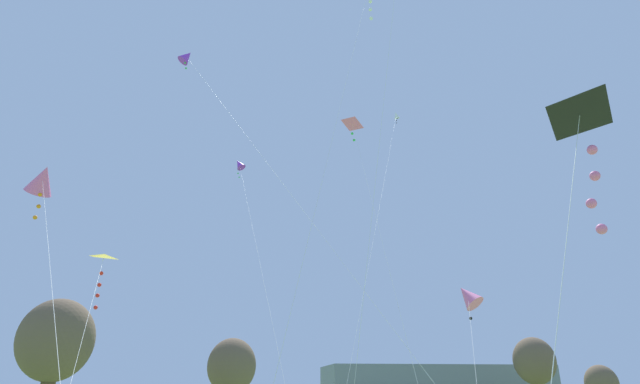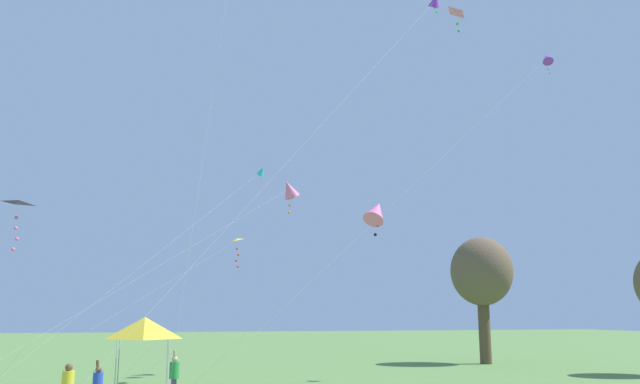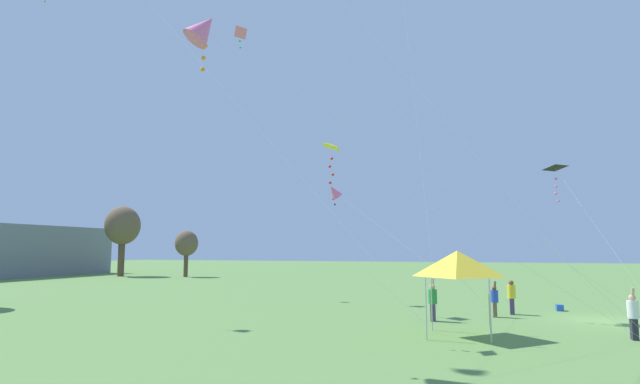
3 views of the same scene
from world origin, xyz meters
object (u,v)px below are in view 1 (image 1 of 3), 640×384
at_px(kite_pink_delta_4, 353,126).
at_px(kite_purple_diamond_10, 239,165).
at_px(kite_pink_diamond_0, 468,296).
at_px(kite_purple_diamond_5, 187,57).
at_px(kite_white_diamond_6, 396,116).
at_px(kite_black_delta_2, 581,121).
at_px(kite_yellow_delta_7, 103,261).
at_px(kite_pink_diamond_8, 42,180).

bearing_deg(kite_pink_delta_4, kite_purple_diamond_10, 124.71).
height_order(kite_pink_diamond_0, kite_purple_diamond_5, kite_purple_diamond_5).
height_order(kite_pink_delta_4, kite_white_diamond_6, kite_white_diamond_6).
bearing_deg(kite_purple_diamond_5, kite_black_delta_2, -66.26).
xyz_separation_m(kite_yellow_delta_7, kite_pink_diamond_8, (-3.83, 3.76, 3.92)).
bearing_deg(kite_black_delta_2, kite_pink_diamond_0, 74.19).
distance_m(kite_black_delta_2, kite_pink_delta_4, 20.82).
bearing_deg(kite_black_delta_2, kite_purple_diamond_10, 102.59).
height_order(kite_black_delta_2, kite_pink_delta_4, kite_pink_delta_4).
bearing_deg(kite_white_diamond_6, kite_purple_diamond_10, -161.85).
bearing_deg(kite_pink_diamond_8, kite_white_diamond_6, 43.76).
bearing_deg(kite_pink_diamond_8, kite_purple_diamond_5, 71.10).
relative_size(kite_purple_diamond_5, kite_purple_diamond_10, 1.13).
height_order(kite_purple_diamond_5, kite_pink_diamond_8, kite_purple_diamond_5).
bearing_deg(kite_pink_diamond_8, kite_pink_diamond_0, -0.34).
relative_size(kite_pink_diamond_0, kite_pink_delta_4, 0.58).
distance_m(kite_pink_diamond_0, kite_pink_delta_4, 11.99).
bearing_deg(kite_pink_delta_4, kite_black_delta_2, -91.17).
height_order(kite_purple_diamond_5, kite_purple_diamond_10, kite_purple_diamond_5).
distance_m(kite_pink_delta_4, kite_yellow_delta_7, 16.44).
relative_size(kite_pink_diamond_8, kite_purple_diamond_10, 0.80).
distance_m(kite_pink_diamond_0, kite_yellow_delta_7, 13.19).
xyz_separation_m(kite_black_delta_2, kite_purple_diamond_5, (-9.73, 22.13, 16.39)).
distance_m(kite_pink_delta_4, kite_white_diamond_6, 17.83).
distance_m(kite_pink_delta_4, kite_pink_diamond_8, 15.49).
relative_size(kite_pink_diamond_0, kite_black_delta_2, 1.33).
distance_m(kite_pink_delta_4, kite_purple_diamond_5, 12.59).
height_order(kite_pink_diamond_0, kite_black_delta_2, kite_pink_diamond_0).
bearing_deg(kite_purple_diamond_10, kite_black_delta_2, -77.41).
bearing_deg(kite_purple_diamond_10, kite_white_diamond_6, 18.15).
bearing_deg(kite_pink_diamond_0, kite_pink_delta_4, 121.62).
bearing_deg(kite_yellow_delta_7, kite_black_delta_2, -45.85).
bearing_deg(kite_white_diamond_6, kite_purple_diamond_5, -149.26).
xyz_separation_m(kite_pink_delta_4, kite_pink_diamond_8, (-13.22, -5.25, -6.13)).
bearing_deg(kite_yellow_delta_7, kite_purple_diamond_5, 93.22).
relative_size(kite_white_diamond_6, kite_yellow_delta_7, 2.29).
height_order(kite_black_delta_2, kite_purple_diamond_5, kite_purple_diamond_5).
bearing_deg(kite_black_delta_2, kite_purple_diamond_5, 113.74).
bearing_deg(kite_white_diamond_6, kite_black_delta_2, -102.47).
xyz_separation_m(kite_pink_diamond_0, kite_pink_diamond_8, (-16.51, 0.10, 4.08)).
xyz_separation_m(kite_black_delta_2, kite_pink_diamond_8, (-12.84, 13.04, 3.81)).
distance_m(kite_purple_diamond_5, kite_purple_diamond_10, 8.29).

